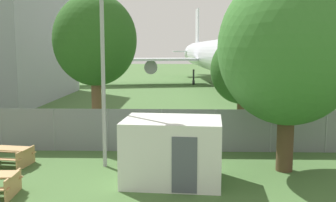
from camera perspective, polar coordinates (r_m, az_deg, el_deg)
The scene contains 8 objects.
perimeter_fence at distance 18.71m, azimuth -8.79°, elevation -4.19°, with size 56.07×0.07×2.02m.
airplane at distance 52.35m, azimuth 6.49°, elevation 6.56°, with size 39.82×48.27×11.77m.
portable_cabin at distance 14.26m, azimuth 0.66°, elevation -7.21°, with size 3.66×2.75×2.31m.
picnic_bench_open_grass at distance 17.65m, azimuth -22.42°, elevation -7.16°, with size 2.12×1.67×0.76m.
tree_near_hangar at distance 21.55m, azimuth 10.63°, elevation 4.42°, with size 3.35×3.35×5.52m.
tree_left_of_cabin at distance 15.79m, azimuth 17.12°, elevation 7.35°, with size 5.42×5.42×7.83m.
tree_far_right at distance 22.09m, azimuth -10.54°, elevation 8.62°, with size 4.56×4.56×7.79m.
light_mast at distance 15.91m, azimuth -9.46°, elevation 6.53°, with size 0.44×0.44×7.36m.
Camera 1 is at (3.34, -7.34, 4.79)m, focal length 42.00 mm.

